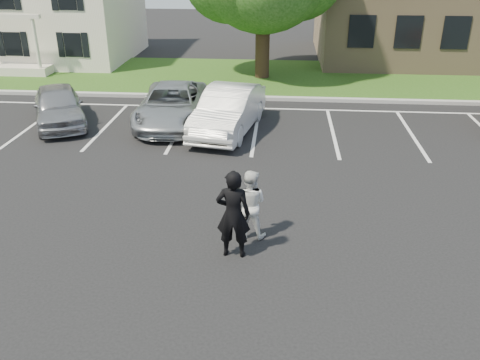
% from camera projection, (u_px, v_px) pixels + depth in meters
% --- Properties ---
extents(ground_plane, '(90.00, 90.00, 0.00)m').
position_uv_depth(ground_plane, '(236.00, 249.00, 11.38)').
color(ground_plane, black).
rests_on(ground_plane, ground).
extents(curb, '(40.00, 0.30, 0.15)m').
position_uv_depth(curb, '(261.00, 98.00, 22.17)').
color(curb, gray).
rests_on(curb, ground).
extents(grass_strip, '(44.00, 8.00, 0.08)m').
position_uv_depth(grass_strip, '(264.00, 77.00, 25.80)').
color(grass_strip, '#1D490D').
rests_on(grass_strip, ground).
extents(stall_lines, '(34.00, 5.36, 0.01)m').
position_uv_depth(stall_lines, '(294.00, 123.00, 19.35)').
color(stall_lines, silver).
rests_on(stall_lines, ground).
extents(man_black_suit, '(0.75, 0.50, 2.02)m').
position_uv_depth(man_black_suit, '(233.00, 214.00, 10.76)').
color(man_black_suit, black).
rests_on(man_black_suit, ground).
extents(man_white_shirt, '(0.88, 0.73, 1.65)m').
position_uv_depth(man_white_shirt, '(250.00, 204.00, 11.59)').
color(man_white_shirt, silver).
rests_on(man_white_shirt, ground).
extents(car_silver_west, '(3.39, 4.56, 1.45)m').
position_uv_depth(car_silver_west, '(59.00, 106.00, 18.93)').
color(car_silver_west, '#9F9FA4').
rests_on(car_silver_west, ground).
extents(car_silver_minivan, '(2.66, 5.29, 1.44)m').
position_uv_depth(car_silver_minivan, '(172.00, 105.00, 19.03)').
color(car_silver_minivan, '#A6AAAE').
rests_on(car_silver_minivan, ground).
extents(car_white_sedan, '(2.52, 5.05, 1.59)m').
position_uv_depth(car_white_sedan, '(228.00, 110.00, 18.17)').
color(car_white_sedan, silver).
rests_on(car_white_sedan, ground).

